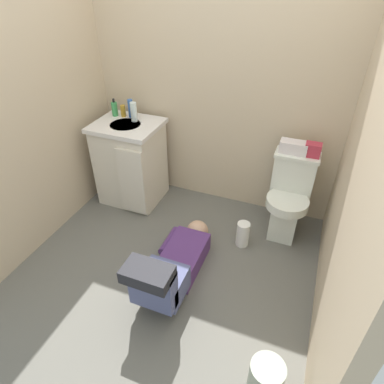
{
  "coord_description": "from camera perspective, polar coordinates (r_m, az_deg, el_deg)",
  "views": [
    {
      "loc": [
        0.87,
        -1.72,
        2.07
      ],
      "look_at": [
        0.03,
        0.4,
        0.45
      ],
      "focal_mm": 31.31,
      "sensor_mm": 36.0,
      "label": 1
    }
  ],
  "objects": [
    {
      "name": "person_plumber",
      "position": [
        2.56,
        -3.3,
        -12.41
      ],
      "size": [
        0.39,
        1.06,
        0.52
      ],
      "color": "#512D6B",
      "rests_on": "ground_plane"
    },
    {
      "name": "soap_dispenser",
      "position": [
        3.33,
        -13.05,
        13.64
      ],
      "size": [
        0.06,
        0.06,
        0.17
      ],
      "color": "#3A934E",
      "rests_on": "vanity_cabinet"
    },
    {
      "name": "vanity_cabinet",
      "position": [
        3.34,
        -10.35,
        5.05
      ],
      "size": [
        0.6,
        0.53,
        0.82
      ],
      "color": "beige",
      "rests_on": "ground_plane"
    },
    {
      "name": "wall_back",
      "position": [
        3.05,
        4.23,
        18.65
      ],
      "size": [
        2.43,
        0.08,
        2.4
      ],
      "primitive_type": "cube",
      "color": "#C8B191",
      "rests_on": "ground_plane"
    },
    {
      "name": "paper_towel_roll",
      "position": [
        2.92,
        8.64,
        -7.1
      ],
      "size": [
        0.11,
        0.11,
        0.23
      ],
      "primitive_type": "cylinder",
      "color": "white",
      "rests_on": "ground_plane"
    },
    {
      "name": "toilet",
      "position": [
        2.99,
        16.14,
        -0.91
      ],
      "size": [
        0.36,
        0.46,
        0.75
      ],
      "color": "silver",
      "rests_on": "ground_plane"
    },
    {
      "name": "bottle_clear",
      "position": [
        3.17,
        -9.89,
        13.29
      ],
      "size": [
        0.06,
        0.06,
        0.18
      ],
      "primitive_type": "cylinder",
      "color": "silver",
      "rests_on": "vanity_cabinet"
    },
    {
      "name": "toiletry_bag",
      "position": [
        2.85,
        19.9,
        6.77
      ],
      "size": [
        0.12,
        0.09,
        0.11
      ],
      "primitive_type": "cube",
      "color": "#B22D3F",
      "rests_on": "toilet"
    },
    {
      "name": "wall_right",
      "position": [
        1.95,
        28.07,
        4.48
      ],
      "size": [
        0.08,
        2.05,
        2.4
      ],
      "primitive_type": "cube",
      "color": "#C8B191",
      "rests_on": "ground_plane"
    },
    {
      "name": "bottle_blue",
      "position": [
        3.26,
        -10.42,
        13.82
      ],
      "size": [
        0.05,
        0.05,
        0.17
      ],
      "primitive_type": "cylinder",
      "color": "#3866B7",
      "rests_on": "vanity_cabinet"
    },
    {
      "name": "trash_can",
      "position": [
        2.17,
        12.38,
        -28.86
      ],
      "size": [
        0.19,
        0.19,
        0.28
      ],
      "primitive_type": "cylinder",
      "color": "#929D89",
      "rests_on": "ground_plane"
    },
    {
      "name": "tissue_box",
      "position": [
        2.85,
        16.91,
        7.32
      ],
      "size": [
        0.22,
        0.11,
        0.1
      ],
      "primitive_type": "cube",
      "color": "silver",
      "rests_on": "toilet"
    },
    {
      "name": "ground_plane",
      "position": [
        2.84,
        -3.67,
        -12.07
      ],
      "size": [
        2.77,
        3.05,
        0.04
      ],
      "primitive_type": "cube",
      "color": "#605E57"
    },
    {
      "name": "wall_left",
      "position": [
        2.81,
        -27.7,
        13.38
      ],
      "size": [
        0.08,
        2.05,
        2.4
      ],
      "primitive_type": "cube",
      "color": "#C8B191",
      "rests_on": "ground_plane"
    },
    {
      "name": "faucet",
      "position": [
        3.25,
        -9.94,
        13.17
      ],
      "size": [
        0.02,
        0.02,
        0.1
      ],
      "primitive_type": "cylinder",
      "color": "silver",
      "rests_on": "vanity_cabinet"
    },
    {
      "name": "bottle_amber",
      "position": [
        3.3,
        -11.65,
        13.37
      ],
      "size": [
        0.05,
        0.05,
        0.11
      ],
      "primitive_type": "cylinder",
      "color": "#C08D27",
      "rests_on": "vanity_cabinet"
    }
  ]
}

